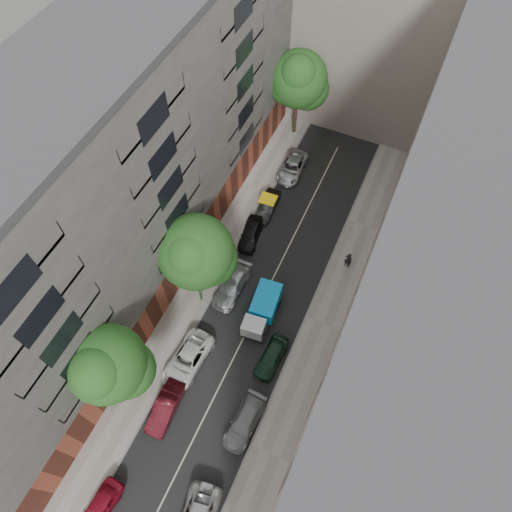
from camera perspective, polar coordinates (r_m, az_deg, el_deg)
The scene contains 22 objects.
ground at distance 39.34m, azimuth 0.82°, elevation -5.46°, with size 120.00×120.00×0.00m, color #4C4C49.
road_surface at distance 39.34m, azimuth 0.82°, elevation -5.45°, with size 8.00×44.00×0.02m, color black.
sidewalk_left at distance 40.58m, azimuth -6.30°, elevation -2.50°, with size 3.00×44.00×0.15m, color gray.
sidewalk_right at distance 38.72m, azimuth 8.35°, elevation -8.37°, with size 3.00×44.00×0.15m, color gray.
building_left at distance 34.79m, azimuth -15.98°, elevation 8.89°, with size 8.00×44.00×20.00m, color #4A4845.
building_right at distance 30.27m, azimuth 20.51°, elevation -4.46°, with size 8.00×44.00×20.00m, color #BDAA93.
building_endcap at distance 51.75m, azimuth 15.11°, elevation 26.00°, with size 18.00×12.00×18.00m, color slate.
tarp_truck at distance 37.60m, azimuth 0.82°, elevation -6.70°, with size 2.32×4.94×2.21m.
car_left_0 at distance 36.20m, azimuth -19.06°, elevation -27.71°, with size 1.59×3.95×1.35m, color maroon.
car_left_1 at distance 36.17m, azimuth -11.24°, elevation -18.08°, with size 1.47×4.23×1.39m, color #4B0F17.
car_left_2 at distance 36.94m, azimuth -8.56°, elevation -12.64°, with size 2.36×5.11×1.42m, color silver.
car_left_3 at distance 39.22m, azimuth -3.04°, elevation -3.72°, with size 1.96×4.82×1.40m, color #AEAFB3.
car_left_4 at distance 41.99m, azimuth -0.67°, elevation 2.83°, with size 1.64×4.07×1.39m, color black.
car_left_5 at distance 43.93m, azimuth 1.48°, elevation 6.27°, with size 1.42×4.06×1.34m, color black.
car_left_6 at distance 47.29m, azimuth 4.54°, elevation 11.03°, with size 2.24×4.85×1.35m, color #B9B9BE.
car_right_1 at distance 35.38m, azimuth -1.42°, elevation -20.03°, with size 1.81×4.45×1.29m, color slate.
car_right_2 at distance 36.67m, azimuth 1.93°, elevation -12.50°, with size 1.60×3.97×1.35m, color black.
tree_near at distance 31.67m, azimuth -18.01°, elevation -13.05°, with size 5.50×5.26×9.49m.
tree_mid at distance 35.34m, azimuth -7.48°, elevation 0.20°, with size 6.19×6.05×8.57m.
tree_far at distance 47.46m, azimuth 5.41°, elevation 20.88°, with size 5.80×5.60×9.67m.
lamp_post at distance 35.73m, azimuth -7.54°, elevation -2.46°, with size 0.36×0.36×6.93m.
pedestrian at distance 40.79m, azimuth 11.45°, elevation -0.48°, with size 0.69×0.45×1.90m, color black.
Camera 1 is at (6.68, -16.07, 35.29)m, focal length 32.00 mm.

